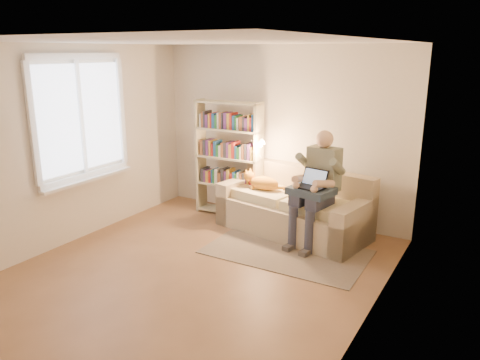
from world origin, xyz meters
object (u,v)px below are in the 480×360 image
Objects in this scene: laptop at (313,183)px; bookshelf at (229,153)px; person at (318,182)px; cat at (261,182)px; sofa at (294,210)px.

bookshelf is at bearing 171.82° from laptop.
cat is at bearing 178.57° from person.
sofa is 1.47× the size of person.
sofa is 3.30× the size of cat.
laptop reaches higher than sofa.
person is 2.24× the size of cat.
laptop is at bearing -81.69° from person.
bookshelf is (-1.19, 0.16, 0.66)m from sofa.
cat is 1.01m from laptop.
bookshelf is (-1.60, 0.39, 0.14)m from person.
person is at bearing -15.58° from bookshelf.
cat is 0.76m from bookshelf.
sofa is 1.25× the size of bookshelf.
bookshelf reaches higher than sofa.
bookshelf is at bearing -177.37° from sofa.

